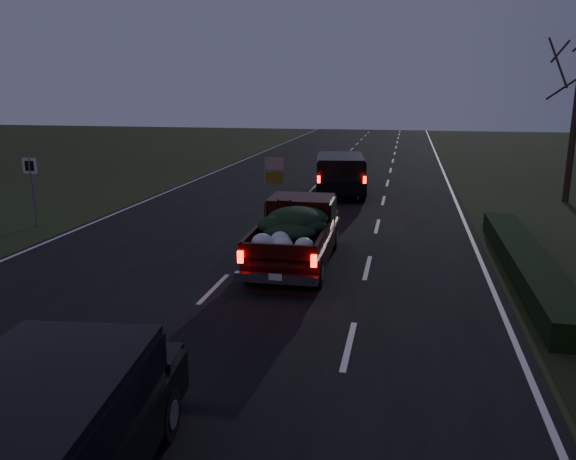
% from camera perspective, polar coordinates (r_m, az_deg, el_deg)
% --- Properties ---
extents(ground, '(120.00, 120.00, 0.00)m').
position_cam_1_polar(ground, '(14.07, -7.55, -5.99)').
color(ground, black).
rests_on(ground, ground).
extents(road_asphalt, '(14.00, 120.00, 0.02)m').
position_cam_1_polar(road_asphalt, '(14.07, -7.55, -5.95)').
color(road_asphalt, black).
rests_on(road_asphalt, ground).
extents(hedge_row, '(1.00, 10.00, 0.60)m').
position_cam_1_polar(hedge_row, '(16.42, 23.03, -2.99)').
color(hedge_row, black).
rests_on(hedge_row, ground).
extents(route_sign, '(0.55, 0.08, 2.50)m').
position_cam_1_polar(route_sign, '(21.98, -24.61, 4.55)').
color(route_sign, gray).
rests_on(route_sign, ground).
extents(pickup_truck, '(2.07, 5.14, 2.68)m').
position_cam_1_polar(pickup_truck, '(15.70, 0.84, 0.06)').
color(pickup_truck, '#360907').
rests_on(pickup_truck, ground).
extents(lead_suv, '(2.88, 5.47, 1.50)m').
position_cam_1_polar(lead_suv, '(26.57, 5.35, 6.02)').
color(lead_suv, black).
rests_on(lead_suv, ground).
extents(rear_suv, '(2.69, 5.14, 1.41)m').
position_cam_1_polar(rear_suv, '(7.06, -24.60, -19.04)').
color(rear_suv, black).
rests_on(rear_suv, ground).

